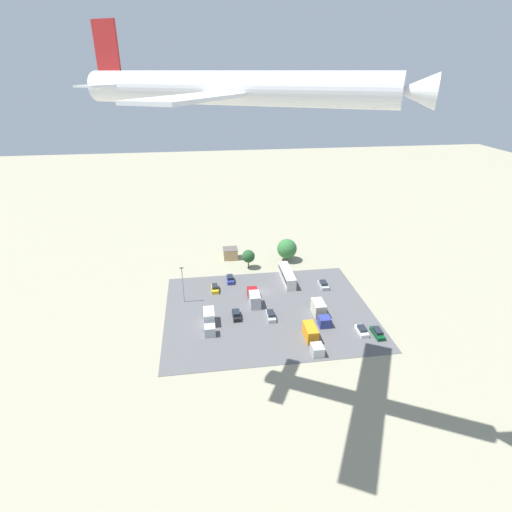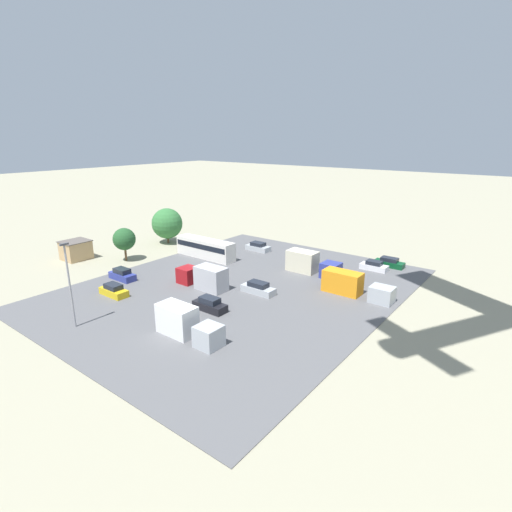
{
  "view_description": "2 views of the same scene",
  "coord_description": "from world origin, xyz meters",
  "px_view_note": "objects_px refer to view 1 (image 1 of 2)",
  "views": [
    {
      "loc": [
        14.08,
        87.23,
        51.3
      ],
      "look_at": [
        5.06,
        24.04,
        21.57
      ],
      "focal_mm": 28.0,
      "sensor_mm": 36.0,
      "label": 1
    },
    {
      "loc": [
        38.73,
        41.33,
        19.91
      ],
      "look_at": [
        -5.79,
        7.19,
        2.9
      ],
      "focal_mm": 28.0,
      "sensor_mm": 36.0,
      "label": 2
    }
  ],
  "objects_px": {
    "parked_car_0": "(323,285)",
    "parked_truck_2": "(209,321)",
    "parked_car_2": "(230,279)",
    "parked_car_4": "(378,333)",
    "parked_car_5": "(236,315)",
    "parked_truck_3": "(312,337)",
    "parked_car_1": "(362,330)",
    "parked_car_6": "(215,288)",
    "parked_car_3": "(271,315)",
    "airplane": "(240,89)",
    "shed_building": "(230,253)",
    "parked_truck_1": "(320,312)",
    "bus": "(287,275)",
    "parked_truck_0": "(254,298)"
  },
  "relations": [
    {
      "from": "parked_car_5",
      "to": "parked_truck_3",
      "type": "xyz_separation_m",
      "value": [
        -14.62,
        11.41,
        0.65
      ]
    },
    {
      "from": "parked_car_0",
      "to": "parked_car_6",
      "type": "relative_size",
      "value": 1.07
    },
    {
      "from": "parked_car_5",
      "to": "parked_truck_1",
      "type": "bearing_deg",
      "value": -7.84
    },
    {
      "from": "parked_car_2",
      "to": "parked_truck_2",
      "type": "height_order",
      "value": "parked_truck_2"
    },
    {
      "from": "parked_car_6",
      "to": "parked_car_5",
      "type": "bearing_deg",
      "value": -71.99
    },
    {
      "from": "parked_truck_3",
      "to": "airplane",
      "type": "distance_m",
      "value": 53.69
    },
    {
      "from": "parked_car_0",
      "to": "parked_truck_2",
      "type": "distance_m",
      "value": 32.93
    },
    {
      "from": "parked_car_4",
      "to": "parked_truck_2",
      "type": "relative_size",
      "value": 0.58
    },
    {
      "from": "parked_car_1",
      "to": "parked_car_6",
      "type": "distance_m",
      "value": 37.9
    },
    {
      "from": "bus",
      "to": "parked_car_2",
      "type": "relative_size",
      "value": 2.65
    },
    {
      "from": "parked_car_6",
      "to": "parked_truck_2",
      "type": "bearing_deg",
      "value": -97.19
    },
    {
      "from": "parked_car_1",
      "to": "parked_car_4",
      "type": "relative_size",
      "value": 0.9
    },
    {
      "from": "parked_car_3",
      "to": "parked_car_4",
      "type": "height_order",
      "value": "parked_car_3"
    },
    {
      "from": "parked_car_0",
      "to": "parked_truck_1",
      "type": "relative_size",
      "value": 0.53
    },
    {
      "from": "bus",
      "to": "parked_truck_1",
      "type": "height_order",
      "value": "parked_truck_1"
    },
    {
      "from": "parked_car_4",
      "to": "parked_car_5",
      "type": "height_order",
      "value": "parked_car_5"
    },
    {
      "from": "parked_truck_1",
      "to": "parked_truck_2",
      "type": "relative_size",
      "value": 1.07
    },
    {
      "from": "parked_truck_0",
      "to": "parked_truck_2",
      "type": "distance_m",
      "value": 13.82
    },
    {
      "from": "parked_car_2",
      "to": "parked_car_3",
      "type": "relative_size",
      "value": 0.93
    },
    {
      "from": "parked_car_1",
      "to": "airplane",
      "type": "relative_size",
      "value": 0.11
    },
    {
      "from": "bus",
      "to": "airplane",
      "type": "xyz_separation_m",
      "value": [
        16.51,
        44.56,
        47.72
      ]
    },
    {
      "from": "parked_car_3",
      "to": "parked_car_5",
      "type": "bearing_deg",
      "value": -9.57
    },
    {
      "from": "shed_building",
      "to": "parked_car_0",
      "type": "bearing_deg",
      "value": 136.81
    },
    {
      "from": "airplane",
      "to": "parked_truck_2",
      "type": "bearing_deg",
      "value": -140.96
    },
    {
      "from": "parked_car_1",
      "to": "parked_car_5",
      "type": "xyz_separation_m",
      "value": [
        26.09,
        -9.72,
        0.08
      ]
    },
    {
      "from": "parked_car_1",
      "to": "parked_car_6",
      "type": "xyz_separation_m",
      "value": [
        30.32,
        -22.74,
        0.05
      ]
    },
    {
      "from": "parked_car_4",
      "to": "parked_truck_1",
      "type": "height_order",
      "value": "parked_truck_1"
    },
    {
      "from": "parked_car_4",
      "to": "parked_truck_0",
      "type": "xyz_separation_m",
      "value": [
        24.22,
        -16.67,
        0.84
      ]
    },
    {
      "from": "parked_car_4",
      "to": "parked_truck_3",
      "type": "distance_m",
      "value": 14.5
    },
    {
      "from": "parked_car_5",
      "to": "parked_truck_3",
      "type": "relative_size",
      "value": 0.47
    },
    {
      "from": "parked_car_1",
      "to": "parked_truck_3",
      "type": "bearing_deg",
      "value": -171.59
    },
    {
      "from": "parked_car_4",
      "to": "parked_car_1",
      "type": "bearing_deg",
      "value": -23.22
    },
    {
      "from": "parked_car_2",
      "to": "airplane",
      "type": "height_order",
      "value": "airplane"
    },
    {
      "from": "parked_car_4",
      "to": "airplane",
      "type": "height_order",
      "value": "airplane"
    },
    {
      "from": "parked_car_1",
      "to": "parked_car_5",
      "type": "relative_size",
      "value": 0.95
    },
    {
      "from": "parked_car_4",
      "to": "parked_car_5",
      "type": "bearing_deg",
      "value": -20.72
    },
    {
      "from": "parked_car_5",
      "to": "parked_truck_2",
      "type": "height_order",
      "value": "parked_truck_2"
    },
    {
      "from": "parked_car_2",
      "to": "airplane",
      "type": "relative_size",
      "value": 0.12
    },
    {
      "from": "parked_car_0",
      "to": "parked_car_6",
      "type": "height_order",
      "value": "parked_car_6"
    },
    {
      "from": "bus",
      "to": "parked_truck_1",
      "type": "bearing_deg",
      "value": 101.85
    },
    {
      "from": "parked_car_6",
      "to": "parked_truck_1",
      "type": "bearing_deg",
      "value": -34.06
    },
    {
      "from": "parked_car_3",
      "to": "airplane",
      "type": "distance_m",
      "value": 56.89
    },
    {
      "from": "shed_building",
      "to": "parked_car_3",
      "type": "bearing_deg",
      "value": 100.85
    },
    {
      "from": "parked_truck_2",
      "to": "airplane",
      "type": "distance_m",
      "value": 55.03
    },
    {
      "from": "parked_car_0",
      "to": "parked_car_4",
      "type": "relative_size",
      "value": 0.98
    },
    {
      "from": "parked_car_4",
      "to": "airplane",
      "type": "bearing_deg",
      "value": 30.7
    },
    {
      "from": "parked_car_5",
      "to": "parked_car_3",
      "type": "bearing_deg",
      "value": -9.57
    },
    {
      "from": "parked_car_2",
      "to": "parked_truck_3",
      "type": "distance_m",
      "value": 32.21
    },
    {
      "from": "parked_truck_2",
      "to": "shed_building",
      "type": "bearing_deg",
      "value": -102.29
    },
    {
      "from": "parked_car_1",
      "to": "parked_truck_0",
      "type": "bearing_deg",
      "value": 144.06
    }
  ]
}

